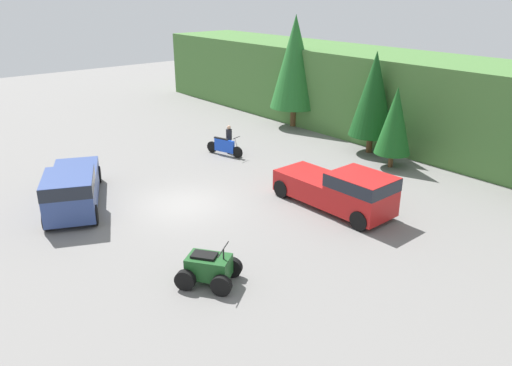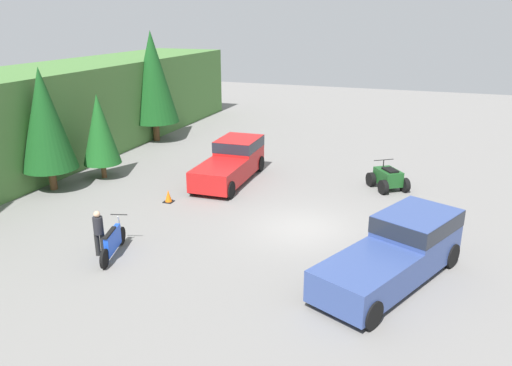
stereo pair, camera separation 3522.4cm
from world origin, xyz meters
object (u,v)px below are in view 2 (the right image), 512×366
object	(u,v)px
dirt_bike	(113,242)
rider_person	(99,231)
pickup_truck_red	(232,160)
quad_atv	(388,178)
traffic_cone	(168,197)
pickup_truck_second	(399,248)

from	to	relation	value
dirt_bike	rider_person	bearing A→B (deg)	90.35
pickup_truck_red	dirt_bike	bearing A→B (deg)	174.75
pickup_truck_red	dirt_bike	xyz separation A→B (m)	(-9.22, 0.62, -0.49)
pickup_truck_red	quad_atv	xyz separation A→B (m)	(1.03, -7.50, -0.46)
rider_person	traffic_cone	world-z (taller)	rider_person
dirt_bike	traffic_cone	distance (m)	5.25
quad_atv	traffic_cone	bearing A→B (deg)	84.11
pickup_truck_second	traffic_cone	distance (m)	10.65
pickup_truck_red	dirt_bike	world-z (taller)	pickup_truck_red
traffic_cone	quad_atv	bearing A→B (deg)	-60.38
quad_atv	rider_person	size ratio (longest dim) A/B	1.40
pickup_truck_second	dirt_bike	world-z (taller)	pickup_truck_second
quad_atv	traffic_cone	size ratio (longest dim) A/B	4.16
pickup_truck_red	traffic_cone	bearing A→B (deg)	159.43
dirt_bike	quad_atv	bearing A→B (deg)	-55.13
pickup_truck_second	dirt_bike	bearing A→B (deg)	125.62
dirt_bike	pickup_truck_second	bearing A→B (deg)	-95.86
pickup_truck_red	pickup_truck_second	xyz separation A→B (m)	(-7.44, -8.66, 0.00)
rider_person	traffic_cone	xyz separation A→B (m)	(5.32, 0.35, -0.63)
dirt_bike	traffic_cone	bearing A→B (deg)	-8.19
quad_atv	rider_person	xyz separation A→B (m)	(-10.39, 8.56, 0.36)
rider_person	quad_atv	bearing A→B (deg)	-64.56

